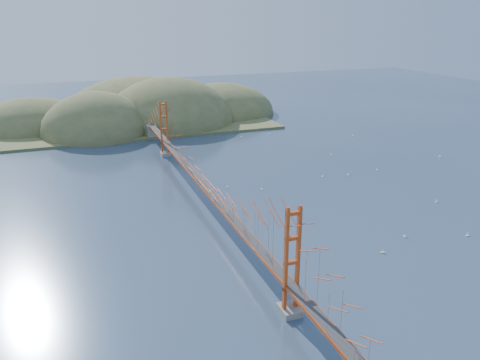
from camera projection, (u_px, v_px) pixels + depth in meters
name	position (u px, v px, depth m)	size (l,w,h in m)	color
ground	(205.00, 206.00, 73.85)	(320.00, 320.00, 0.00)	#2E425D
bridge	(204.00, 163.00, 71.67)	(2.20, 94.40, 12.00)	gray
far_headlands	(145.00, 119.00, 135.07)	(84.00, 58.00, 25.00)	olive
sailboat_7	(331.00, 155.00, 100.42)	(0.58, 0.49, 0.68)	white
sailboat_4	(322.00, 176.00, 86.96)	(0.62, 0.62, 0.65)	white
sailboat_0	(405.00, 236.00, 63.57)	(0.47, 0.55, 0.63)	white
sailboat_17	(353.00, 135.00, 116.34)	(0.55, 0.47, 0.64)	white
sailboat_6	(382.00, 252.00, 59.22)	(0.61, 0.61, 0.67)	white
sailboat_11	(440.00, 157.00, 98.98)	(0.62, 0.61, 0.70)	white
sailboat_3	(227.00, 186.00, 81.79)	(0.54, 0.47, 0.62)	white
sailboat_9	(377.00, 169.00, 90.88)	(0.45, 0.49, 0.55)	white
sailboat_12	(241.00, 136.00, 115.64)	(0.55, 0.52, 0.61)	white
sailboat_16	(262.00, 189.00, 80.69)	(0.64, 0.64, 0.67)	white
sailboat_2	(467.00, 235.00, 63.73)	(0.58, 0.47, 0.69)	white
sailboat_15	(270.00, 133.00, 118.46)	(0.59, 0.60, 0.68)	white
sailboat_14	(348.00, 174.00, 88.00)	(0.44, 0.54, 0.63)	white
sailboat_13	(436.00, 201.00, 75.20)	(0.69, 0.69, 0.72)	white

